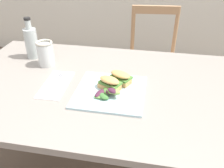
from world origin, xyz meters
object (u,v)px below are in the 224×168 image
(chair_wooden_far, at_px, (153,63))
(plate_lunch, at_px, (110,92))
(sandwich_half_back, at_px, (120,77))
(fork_on_napkin, at_px, (57,82))
(bottle_cold_brew, at_px, (32,44))
(mason_jar_iced_tea, at_px, (46,55))
(dining_table, at_px, (99,105))
(sandwich_half_front, at_px, (110,83))

(chair_wooden_far, height_order, plate_lunch, chair_wooden_far)
(chair_wooden_far, relative_size, sandwich_half_back, 7.81)
(chair_wooden_far, relative_size, fork_on_napkin, 4.69)
(bottle_cold_brew, height_order, mason_jar_iced_tea, bottle_cold_brew)
(sandwich_half_back, relative_size, fork_on_napkin, 0.60)
(dining_table, bearing_deg, fork_on_napkin, -171.38)
(sandwich_half_back, relative_size, bottle_cold_brew, 0.50)
(chair_wooden_far, xyz_separation_m, bottle_cold_brew, (-0.66, -0.63, 0.37))
(plate_lunch, height_order, fork_on_napkin, plate_lunch)
(fork_on_napkin, distance_m, bottle_cold_brew, 0.34)
(plate_lunch, height_order, mason_jar_iced_tea, mason_jar_iced_tea)
(plate_lunch, height_order, sandwich_half_front, sandwich_half_front)
(chair_wooden_far, bearing_deg, bottle_cold_brew, -136.57)
(sandwich_half_front, bearing_deg, fork_on_napkin, 176.14)
(sandwich_half_front, bearing_deg, mason_jar_iced_tea, 153.95)
(chair_wooden_far, distance_m, fork_on_napkin, 1.01)
(fork_on_napkin, bearing_deg, chair_wooden_far, 63.74)
(sandwich_half_back, bearing_deg, plate_lunch, -113.56)
(fork_on_napkin, height_order, mason_jar_iced_tea, mason_jar_iced_tea)
(dining_table, xyz_separation_m, bottle_cold_brew, (-0.42, 0.21, 0.20))
(sandwich_half_back, xyz_separation_m, bottle_cold_brew, (-0.52, 0.20, 0.04))
(dining_table, distance_m, bottle_cold_brew, 0.51)
(plate_lunch, relative_size, fork_on_napkin, 1.61)
(plate_lunch, distance_m, fork_on_napkin, 0.26)
(chair_wooden_far, height_order, sandwich_half_front, chair_wooden_far)
(mason_jar_iced_tea, bearing_deg, plate_lunch, -27.73)
(mason_jar_iced_tea, bearing_deg, sandwich_half_front, -26.05)
(plate_lunch, distance_m, mason_jar_iced_tea, 0.43)
(sandwich_half_back, distance_m, bottle_cold_brew, 0.56)
(fork_on_napkin, relative_size, bottle_cold_brew, 0.83)
(sandwich_half_front, xyz_separation_m, sandwich_half_back, (0.04, 0.06, 0.00))
(sandwich_half_back, xyz_separation_m, mason_jar_iced_tea, (-0.41, 0.12, 0.02))
(dining_table, xyz_separation_m, sandwich_half_front, (0.07, -0.05, 0.16))
(fork_on_napkin, relative_size, mason_jar_iced_tea, 1.42)
(bottle_cold_brew, bearing_deg, fork_on_napkin, -45.91)
(chair_wooden_far, relative_size, sandwich_half_front, 7.81)
(sandwich_half_front, bearing_deg, sandwich_half_back, 56.01)
(plate_lunch, bearing_deg, sandwich_half_front, 110.12)
(dining_table, bearing_deg, chair_wooden_far, 73.94)
(dining_table, height_order, mason_jar_iced_tea, mason_jar_iced_tea)
(fork_on_napkin, bearing_deg, plate_lunch, -7.52)
(bottle_cold_brew, bearing_deg, dining_table, -26.87)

